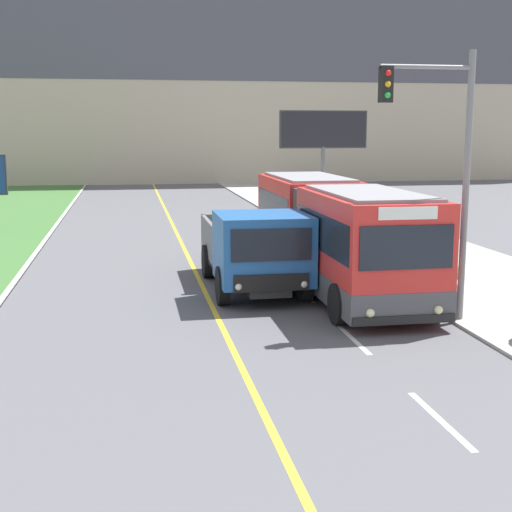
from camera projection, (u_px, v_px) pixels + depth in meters
apartment_block_background at (148, 39)px, 62.16m from camera, size 80.00×8.04×24.74m
city_bus at (333, 232)px, 21.46m from camera, size 2.65×11.68×3.06m
dump_truck at (257, 252)px, 20.01m from camera, size 2.55×6.27×2.38m
traffic_light_mast at (443, 154)px, 16.51m from camera, size 2.28×0.32×6.41m
billboard_large at (323, 133)px, 41.37m from camera, size 5.20×0.24×5.69m
planter_round_second at (445, 281)px, 19.38m from camera, size 0.93×0.93×1.07m
planter_round_third at (394, 253)px, 23.50m from camera, size 1.03×1.03×1.16m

